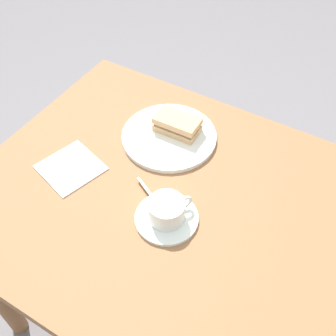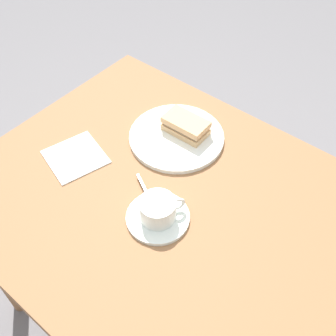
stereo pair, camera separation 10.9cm
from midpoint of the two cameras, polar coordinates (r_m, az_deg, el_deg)
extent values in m
plane|color=slate|center=(1.70, -2.17, -18.83)|extent=(6.00, 6.00, 0.00)
cube|color=#91623D|center=(1.08, -3.22, -4.74)|extent=(1.02, 0.84, 0.04)
cylinder|color=#8F5F3B|center=(1.71, -8.82, 2.31)|extent=(0.06, 0.06, 0.68)
cylinder|color=#8F5F3B|center=(1.51, 19.47, -10.20)|extent=(0.06, 0.06, 0.68)
cylinder|color=white|center=(1.20, -2.43, 4.28)|extent=(0.28, 0.28, 0.01)
cube|color=#E2AF74|center=(1.21, -1.30, 5.49)|extent=(0.13, 0.08, 0.02)
cube|color=brown|center=(1.20, -1.31, 5.98)|extent=(0.12, 0.07, 0.01)
cube|color=#E0AA71|center=(1.19, -1.32, 6.48)|extent=(0.13, 0.08, 0.02)
cylinder|color=white|center=(1.02, -3.26, -7.18)|extent=(0.16, 0.16, 0.01)
cylinder|color=white|center=(0.99, -3.35, -6.09)|extent=(0.09, 0.09, 0.06)
cylinder|color=#AF7040|center=(0.97, -3.41, -5.26)|extent=(0.08, 0.08, 0.01)
torus|color=white|center=(1.01, -0.74, -5.00)|extent=(0.03, 0.04, 0.04)
cube|color=silver|center=(1.08, -6.11, -2.87)|extent=(0.07, 0.04, 0.00)
ellipsoid|color=silver|center=(1.05, -4.93, -4.56)|extent=(0.03, 0.03, 0.01)
cube|color=white|center=(1.17, -16.02, -0.11)|extent=(0.19, 0.19, 0.00)
camera|label=1|loc=(0.05, -92.87, -3.28)|focal=43.73mm
camera|label=2|loc=(0.05, 87.13, 3.28)|focal=43.73mm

